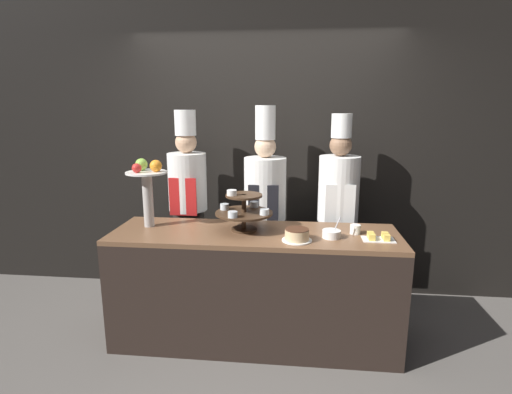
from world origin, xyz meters
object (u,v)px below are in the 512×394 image
object	(u,v)px
chef_center_left	(265,203)
cup_white	(355,229)
fruit_pedestal	(147,182)
chef_center_right	(338,205)
serving_bowl_near	(332,234)
chef_left	(188,198)
cake_square_tray	(378,237)
cake_round	(297,235)
tiered_stand	(244,210)

from	to	relation	value
chef_center_left	cup_white	bearing A→B (deg)	-38.46
fruit_pedestal	chef_center_right	xyz separation A→B (m)	(1.52, 0.54, -0.27)
serving_bowl_near	chef_left	world-z (taller)	chef_left
chef_center_left	chef_center_right	xyz separation A→B (m)	(0.65, -0.00, 0.00)
fruit_pedestal	cup_white	size ratio (longest dim) A/B	6.78
cake_square_tray	chef_center_left	distance (m)	1.12
cake_round	cake_square_tray	world-z (taller)	cake_round
cake_round	cup_white	size ratio (longest dim) A/B	2.71
chef_center_right	serving_bowl_near	bearing A→B (deg)	-98.91
cake_square_tray	chef_left	xyz separation A→B (m)	(-1.58, 0.70, 0.09)
tiered_stand	cake_square_tray	xyz separation A→B (m)	(0.98, -0.13, -0.14)
chef_left	chef_center_left	distance (m)	0.71
fruit_pedestal	tiered_stand	bearing A→B (deg)	-2.36
cup_white	chef_left	size ratio (longest dim) A/B	0.04
chef_left	chef_center_right	xyz separation A→B (m)	(1.36, -0.00, -0.03)
cup_white	chef_center_left	bearing A→B (deg)	141.54
cake_round	serving_bowl_near	xyz separation A→B (m)	(0.25, 0.09, -0.01)
tiered_stand	cup_white	size ratio (longest dim) A/B	5.56
serving_bowl_near	chef_left	bearing A→B (deg)	151.21
serving_bowl_near	fruit_pedestal	bearing A→B (deg)	174.25
cake_round	chef_center_right	xyz separation A→B (m)	(0.36, 0.78, 0.04)
chef_center_right	cake_square_tray	bearing A→B (deg)	-72.56
tiered_stand	fruit_pedestal	world-z (taller)	fruit_pedestal
fruit_pedestal	serving_bowl_near	distance (m)	1.46
fruit_pedestal	cup_white	world-z (taller)	fruit_pedestal
cake_round	serving_bowl_near	bearing A→B (deg)	20.76
fruit_pedestal	chef_left	bearing A→B (deg)	73.06
tiered_stand	chef_center_right	bearing A→B (deg)	37.01
serving_bowl_near	chef_left	xyz separation A→B (m)	(-1.25, 0.69, 0.08)
chef_center_left	cake_square_tray	bearing A→B (deg)	-38.92
fruit_pedestal	chef_center_left	size ratio (longest dim) A/B	0.29
cake_round	cake_square_tray	bearing A→B (deg)	7.83
serving_bowl_near	chef_center_right	xyz separation A→B (m)	(0.11, 0.69, 0.05)
serving_bowl_near	chef_center_left	size ratio (longest dim) A/B	0.09
fruit_pedestal	chef_center_left	distance (m)	1.06
tiered_stand	serving_bowl_near	distance (m)	0.68
cup_white	chef_center_right	xyz separation A→B (m)	(-0.08, 0.57, 0.05)
tiered_stand	cup_white	xyz separation A→B (m)	(0.84, 0.00, -0.13)
chef_center_left	chef_center_right	bearing A→B (deg)	-0.00
fruit_pedestal	cake_square_tray	world-z (taller)	fruit_pedestal
fruit_pedestal	cake_round	bearing A→B (deg)	-11.47
chef_center_right	cake_round	bearing A→B (deg)	-114.53
cake_round	serving_bowl_near	size ratio (longest dim) A/B	1.34
fruit_pedestal	cup_white	xyz separation A→B (m)	(1.60, -0.03, -0.32)
cup_white	serving_bowl_near	world-z (taller)	serving_bowl_near
chef_left	chef_center_right	size ratio (longest dim) A/B	1.02
cake_round	chef_center_right	size ratio (longest dim) A/B	0.12
cup_white	chef_center_left	distance (m)	0.92
tiered_stand	chef_center_left	xyz separation A→B (m)	(0.11, 0.57, -0.08)
cup_white	chef_left	xyz separation A→B (m)	(-1.43, 0.57, 0.07)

